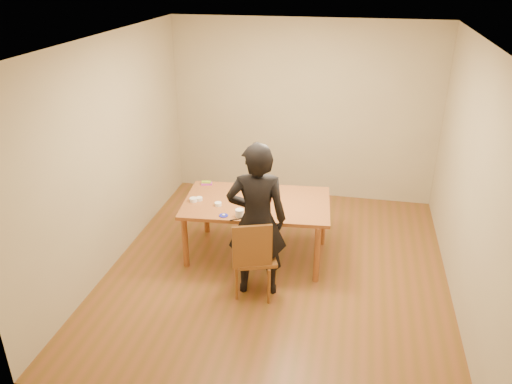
% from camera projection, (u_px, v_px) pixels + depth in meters
% --- Properties ---
extents(room_shell, '(4.00, 4.50, 2.70)m').
position_uv_depth(room_shell, '(284.00, 156.00, 5.80)').
color(room_shell, brown).
rests_on(room_shell, ground).
extents(dining_table, '(1.84, 1.19, 0.04)m').
position_uv_depth(dining_table, '(257.00, 203.00, 6.08)').
color(dining_table, brown).
rests_on(dining_table, floor).
extents(dining_chair, '(0.54, 0.54, 0.04)m').
position_uv_depth(dining_chair, '(256.00, 257.00, 5.48)').
color(dining_chair, brown).
rests_on(dining_chair, floor).
extents(cake_plate, '(0.29, 0.29, 0.02)m').
position_uv_depth(cake_plate, '(260.00, 199.00, 6.10)').
color(cake_plate, red).
rests_on(cake_plate, dining_table).
extents(cake, '(0.22, 0.22, 0.07)m').
position_uv_depth(cake, '(260.00, 196.00, 6.08)').
color(cake, white).
rests_on(cake, cake_plate).
extents(frosting_dome, '(0.22, 0.22, 0.03)m').
position_uv_depth(frosting_dome, '(260.00, 192.00, 6.06)').
color(frosting_dome, white).
rests_on(frosting_dome, cake).
extents(frosting_tub, '(0.10, 0.10, 0.09)m').
position_uv_depth(frosting_tub, '(240.00, 213.00, 5.69)').
color(frosting_tub, white).
rests_on(frosting_tub, dining_table).
extents(frosting_lid, '(0.10, 0.10, 0.01)m').
position_uv_depth(frosting_lid, '(224.00, 216.00, 5.72)').
color(frosting_lid, '#181BA2').
rests_on(frosting_lid, dining_table).
extents(frosting_dollop, '(0.04, 0.04, 0.02)m').
position_uv_depth(frosting_dollop, '(224.00, 214.00, 5.72)').
color(frosting_dollop, white).
rests_on(frosting_dollop, frosting_lid).
extents(ramekin_green, '(0.08, 0.08, 0.04)m').
position_uv_depth(ramekin_green, '(218.00, 204.00, 5.96)').
color(ramekin_green, white).
rests_on(ramekin_green, dining_table).
extents(ramekin_yellow, '(0.08, 0.08, 0.04)m').
position_uv_depth(ramekin_yellow, '(199.00, 199.00, 6.09)').
color(ramekin_yellow, white).
rests_on(ramekin_yellow, dining_table).
extents(ramekin_multi, '(0.09, 0.09, 0.04)m').
position_uv_depth(ramekin_multi, '(193.00, 200.00, 6.06)').
color(ramekin_multi, white).
rests_on(ramekin_multi, dining_table).
extents(candy_box_pink, '(0.16, 0.11, 0.02)m').
position_uv_depth(candy_box_pink, '(207.00, 184.00, 6.52)').
color(candy_box_pink, '#D632A8').
rests_on(candy_box_pink, dining_table).
extents(candy_box_green, '(0.13, 0.08, 0.02)m').
position_uv_depth(candy_box_green, '(206.00, 182.00, 6.52)').
color(candy_box_green, green).
rests_on(candy_box_green, candy_box_pink).
extents(spatula, '(0.14, 0.09, 0.01)m').
position_uv_depth(spatula, '(237.00, 219.00, 5.64)').
color(spatula, black).
rests_on(spatula, dining_table).
extents(person, '(0.71, 0.54, 1.77)m').
position_uv_depth(person, '(257.00, 221.00, 5.34)').
color(person, black).
rests_on(person, floor).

